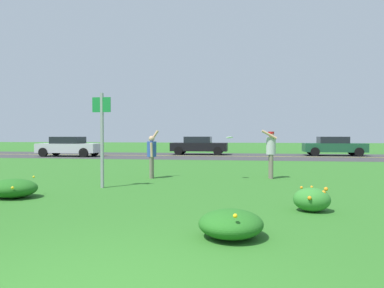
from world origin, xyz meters
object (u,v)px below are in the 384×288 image
(person_catcher_red_cap_gray_shirt, at_px, (271,150))
(car_silver_leftmost, at_px, (69,146))
(sign_post_near_path, at_px, (102,131))
(car_black_center_left, at_px, (199,145))
(frisbee_white, at_px, (230,137))
(car_dark_green_center_right, at_px, (334,146))
(person_thrower_blue_shirt, at_px, (152,153))

(person_catcher_red_cap_gray_shirt, xyz_separation_m, car_silver_leftmost, (-13.84, 11.60, -0.30))
(sign_post_near_path, distance_m, person_catcher_red_cap_gray_shirt, 6.00)
(car_black_center_left, bearing_deg, frisbee_white, -78.61)
(frisbee_white, height_order, car_silver_leftmost, frisbee_white)
(sign_post_near_path, relative_size, car_dark_green_center_right, 0.63)
(sign_post_near_path, height_order, car_silver_leftmost, sign_post_near_path)
(person_catcher_red_cap_gray_shirt, bearing_deg, sign_post_near_path, -148.66)
(car_dark_green_center_right, bearing_deg, car_silver_leftmost, -168.56)
(car_silver_leftmost, xyz_separation_m, car_black_center_left, (9.15, 3.95, 0.00))
(person_catcher_red_cap_gray_shirt, bearing_deg, frisbee_white, -160.66)
(frisbee_white, xyz_separation_m, car_silver_leftmost, (-12.38, 12.12, -0.75))
(car_silver_leftmost, relative_size, car_dark_green_center_right, 1.00)
(car_black_center_left, relative_size, car_dark_green_center_right, 1.00)
(person_thrower_blue_shirt, relative_size, car_silver_leftmost, 0.39)
(person_thrower_blue_shirt, relative_size, car_black_center_left, 0.39)
(frisbee_white, bearing_deg, person_thrower_blue_shirt, -179.26)
(car_black_center_left, distance_m, car_dark_green_center_right, 10.38)
(frisbee_white, xyz_separation_m, car_dark_green_center_right, (7.14, 16.07, -0.75))
(person_catcher_red_cap_gray_shirt, relative_size, car_dark_green_center_right, 0.39)
(sign_post_near_path, bearing_deg, frisbee_white, 35.47)
(sign_post_near_path, relative_size, person_catcher_red_cap_gray_shirt, 1.60)
(car_dark_green_center_right, bearing_deg, person_thrower_blue_shirt, -121.72)
(sign_post_near_path, xyz_separation_m, person_catcher_red_cap_gray_shirt, (5.10, 3.10, -0.66))
(person_thrower_blue_shirt, xyz_separation_m, person_catcher_red_cap_gray_shirt, (4.27, 0.55, 0.11))
(sign_post_near_path, bearing_deg, car_silver_leftmost, 120.73)
(person_catcher_red_cap_gray_shirt, bearing_deg, car_dark_green_center_right, 69.93)
(person_catcher_red_cap_gray_shirt, bearing_deg, person_thrower_blue_shirt, -172.68)
(frisbee_white, distance_m, car_dark_green_center_right, 17.60)
(person_thrower_blue_shirt, distance_m, car_black_center_left, 16.11)
(frisbee_white, bearing_deg, car_dark_green_center_right, 66.04)
(person_thrower_blue_shirt, relative_size, frisbee_white, 7.15)
(frisbee_white, height_order, car_black_center_left, frisbee_white)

